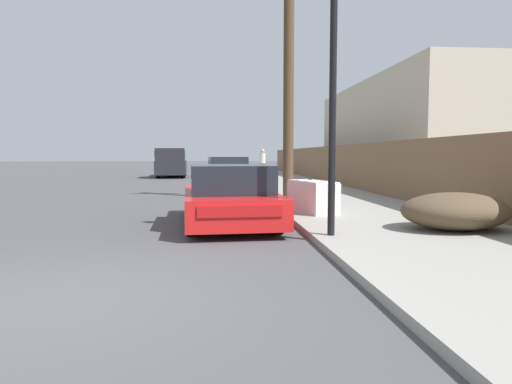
% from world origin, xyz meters
% --- Properties ---
extents(ground_plane, '(220.00, 220.00, 0.00)m').
position_xyz_m(ground_plane, '(0.00, 0.00, 0.00)').
color(ground_plane, '#444447').
extents(sidewalk_curb, '(4.20, 63.00, 0.12)m').
position_xyz_m(sidewalk_curb, '(5.30, 23.50, 0.06)').
color(sidewalk_curb, gray).
rests_on(sidewalk_curb, ground).
extents(discarded_fridge, '(1.00, 1.69, 0.77)m').
position_xyz_m(discarded_fridge, '(3.87, 6.04, 0.49)').
color(discarded_fridge, silver).
rests_on(discarded_fridge, sidewalk_curb).
extents(parked_sports_car_red, '(2.09, 4.41, 1.27)m').
position_xyz_m(parked_sports_car_red, '(1.86, 5.01, 0.58)').
color(parked_sports_car_red, red).
rests_on(parked_sports_car_red, ground).
extents(car_parked_mid, '(2.17, 4.46, 1.40)m').
position_xyz_m(car_parked_mid, '(2.09, 16.24, 0.65)').
color(car_parked_mid, silver).
rests_on(car_parked_mid, ground).
extents(car_parked_far, '(1.98, 4.52, 1.28)m').
position_xyz_m(car_parked_far, '(2.17, 23.10, 0.61)').
color(car_parked_far, silver).
rests_on(car_parked_far, ground).
extents(pickup_truck, '(2.21, 5.91, 1.91)m').
position_xyz_m(pickup_truck, '(-1.37, 26.36, 0.95)').
color(pickup_truck, '#232328').
rests_on(pickup_truck, ground).
extents(utility_pole, '(1.80, 0.33, 7.44)m').
position_xyz_m(utility_pole, '(3.84, 9.57, 3.93)').
color(utility_pole, '#4C3826').
rests_on(utility_pole, sidewalk_curb).
extents(street_lamp, '(0.26, 0.26, 5.03)m').
position_xyz_m(street_lamp, '(3.51, 2.90, 3.01)').
color(street_lamp, black).
rests_on(street_lamp, sidewalk_curb).
extents(brush_pile, '(1.95, 1.57, 0.68)m').
position_xyz_m(brush_pile, '(5.89, 3.26, 0.46)').
color(brush_pile, brown).
rests_on(brush_pile, sidewalk_curb).
extents(wooden_fence, '(0.08, 36.64, 1.81)m').
position_xyz_m(wooden_fence, '(7.25, 18.64, 1.02)').
color(wooden_fence, brown).
rests_on(wooden_fence, sidewalk_curb).
extents(building_right_house, '(6.00, 15.96, 5.36)m').
position_xyz_m(building_right_house, '(12.28, 19.49, 2.68)').
color(building_right_house, beige).
rests_on(building_right_house, ground).
extents(pedestrian, '(0.34, 0.34, 1.74)m').
position_xyz_m(pedestrian, '(4.54, 24.07, 1.01)').
color(pedestrian, '#282D42').
rests_on(pedestrian, sidewalk_curb).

